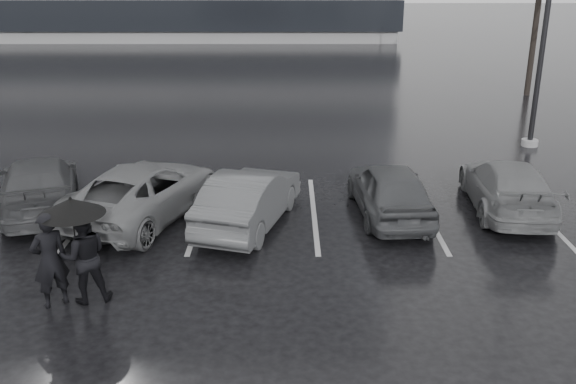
# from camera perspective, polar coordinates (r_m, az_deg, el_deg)

# --- Properties ---
(ground) EXTENTS (160.00, 160.00, 0.00)m
(ground) POSITION_cam_1_polar(r_m,az_deg,el_deg) (13.70, 0.20, -5.77)
(ground) COLOR black
(ground) RESTS_ON ground
(car_main) EXTENTS (1.87, 4.05, 1.34)m
(car_main) POSITION_cam_1_polar(r_m,az_deg,el_deg) (15.79, 9.04, 0.22)
(car_main) COLOR black
(car_main) RESTS_ON ground
(car_west_a) EXTENTS (2.51, 4.30, 1.34)m
(car_west_a) POSITION_cam_1_polar(r_m,az_deg,el_deg) (15.06, -3.49, -0.55)
(car_west_a) COLOR #2D2E30
(car_west_a) RESTS_ON ground
(car_west_b) EXTENTS (3.68, 5.29, 1.34)m
(car_west_b) POSITION_cam_1_polar(r_m,az_deg,el_deg) (15.90, -12.77, 0.10)
(car_west_b) COLOR #4A4A4D
(car_west_b) RESTS_ON ground
(car_west_c) EXTENTS (3.22, 4.92, 1.32)m
(car_west_c) POSITION_cam_1_polar(r_m,az_deg,el_deg) (17.14, -21.25, 0.64)
(car_west_c) COLOR black
(car_west_c) RESTS_ON ground
(car_east) EXTENTS (2.12, 4.49, 1.26)m
(car_east) POSITION_cam_1_polar(r_m,az_deg,el_deg) (16.88, 18.90, 0.53)
(car_east) COLOR #4A4A4D
(car_east) RESTS_ON ground
(pedestrian_left) EXTENTS (0.78, 0.75, 1.81)m
(pedestrian_left) POSITION_cam_1_polar(r_m,az_deg,el_deg) (12.28, -20.42, -5.68)
(pedestrian_left) COLOR black
(pedestrian_left) RESTS_ON ground
(pedestrian_right) EXTENTS (1.04, 0.92, 1.79)m
(pedestrian_right) POSITION_cam_1_polar(r_m,az_deg,el_deg) (12.24, -17.68, -5.46)
(pedestrian_right) COLOR black
(pedestrian_right) RESTS_ON ground
(umbrella) EXTENTS (1.18, 1.18, 2.01)m
(umbrella) POSITION_cam_1_polar(r_m,az_deg,el_deg) (12.01, -18.72, -1.23)
(umbrella) COLOR black
(umbrella) RESTS_ON ground
(lamp_post) EXTENTS (0.55, 0.55, 9.99)m
(lamp_post) POSITION_cam_1_polar(r_m,az_deg,el_deg) (22.42, 22.12, 15.14)
(lamp_post) COLOR gray
(lamp_post) RESTS_ON ground
(stall_stripes) EXTENTS (19.72, 5.00, 0.00)m
(stall_stripes) POSITION_cam_1_polar(r_m,az_deg,el_deg) (16.00, -2.71, -1.84)
(stall_stripes) COLOR #9C9C9E
(stall_stripes) RESTS_ON ground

